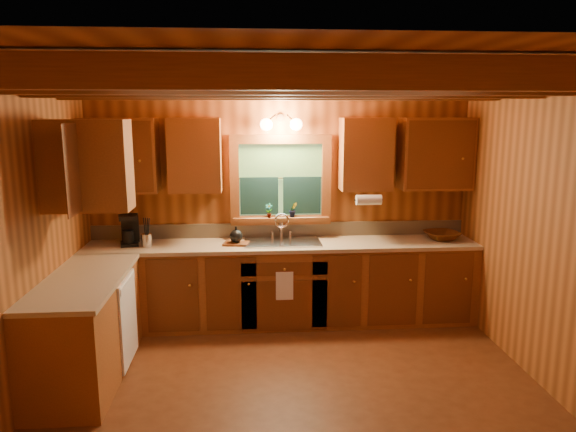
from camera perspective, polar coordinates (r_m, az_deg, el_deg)
The scene contains 20 objects.
room at distance 4.14m, azimuth 0.85°, elevation -2.80°, with size 4.20×4.20×4.20m.
ceiling_beams at distance 4.03m, azimuth 0.89°, elevation 13.87°, with size 4.20×2.54×0.18m.
base_cabinets at distance 5.61m, azimuth -5.47°, elevation -8.38°, with size 4.20×2.22×0.86m.
countertop at distance 5.48m, azimuth -5.42°, elevation -3.92°, with size 4.20×2.24×0.04m.
backsplash at distance 6.05m, azimuth -0.79°, elevation -1.47°, with size 4.20×0.02×0.16m, color tan.
dishwasher_panel at distance 5.16m, azimuth -16.68°, elevation -10.58°, with size 0.02×0.60×0.80m, color white.
upper_cabinets at distance 5.45m, azimuth -6.47°, elevation 6.23°, with size 4.19×1.77×0.78m.
window at distance 5.93m, azimuth -0.79°, elevation 3.67°, with size 1.12×0.08×1.00m.
window_sill at distance 5.95m, azimuth -0.75°, elevation -0.30°, with size 1.06×0.14×0.04m, color brown.
wall_sconce at distance 5.77m, azimuth -0.73°, elevation 9.79°, with size 0.45×0.21×0.17m.
paper_towel_roll at distance 5.76m, azimuth 8.61°, elevation 1.72°, with size 0.11×0.11×0.27m, color white.
dish_towel at distance 5.57m, azimuth -0.37°, elevation -7.48°, with size 0.18×0.01×0.30m, color white.
sink at distance 5.80m, azimuth -0.61°, elevation -3.28°, with size 0.82×0.48×0.43m.
coffee_maker at distance 5.92m, azimuth -16.59°, elevation -1.43°, with size 0.18×0.23×0.32m.
utensil_crock at distance 5.80m, azimuth -14.85°, elevation -2.44°, with size 0.11×0.11×0.31m.
cutting_board at distance 5.73m, azimuth -5.56°, elevation -2.94°, with size 0.26×0.19×0.02m, color #5E2F14.
teakettle at distance 5.71m, azimuth -5.57°, elevation -2.15°, with size 0.14×0.14×0.17m.
wicker_basket at distance 6.15m, azimuth 16.10°, elevation -2.02°, with size 0.37×0.37×0.09m, color #48230C.
potted_plant_left at distance 5.90m, azimuth -2.05°, elevation 0.59°, with size 0.08×0.06×0.16m, color #5E2F14.
potted_plant_right at distance 5.94m, azimuth 0.55°, elevation 0.69°, with size 0.09×0.07×0.17m, color #5E2F14.
Camera 1 is at (-0.37, -4.01, 2.29)m, focal length 33.30 mm.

